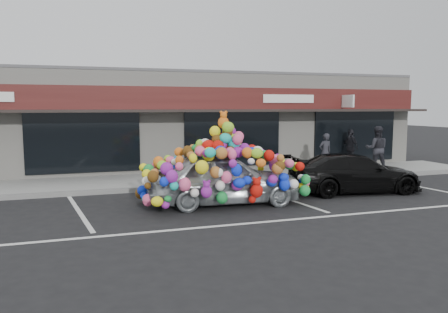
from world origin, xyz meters
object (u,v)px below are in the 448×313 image
object	(u,v)px
black_sedan	(354,173)
pedestrian_c	(350,147)
toy_car	(224,172)
pedestrian_a	(325,152)
pedestrian_b	(377,149)

from	to	relation	value
black_sedan	pedestrian_c	world-z (taller)	pedestrian_c
toy_car	pedestrian_c	xyz separation A→B (m)	(7.67, 5.09, 0.05)
black_sedan	pedestrian_c	distance (m)	5.67
pedestrian_c	pedestrian_a	bearing A→B (deg)	-65.80
black_sedan	pedestrian_b	size ratio (longest dim) A/B	2.37
toy_car	pedestrian_c	world-z (taller)	toy_car
pedestrian_b	pedestrian_c	bearing A→B (deg)	-57.92
toy_car	pedestrian_b	xyz separation A→B (m)	(7.73, 3.30, 0.16)
black_sedan	pedestrian_a	xyz separation A→B (m)	(1.14, 3.70, 0.29)
black_sedan	pedestrian_c	size ratio (longest dim) A/B	2.67
pedestrian_a	pedestrian_c	bearing A→B (deg)	-154.86
black_sedan	pedestrian_a	size ratio (longest dim) A/B	2.82
toy_car	black_sedan	xyz separation A→B (m)	(4.60, 0.32, -0.28)
pedestrian_a	pedestrian_c	xyz separation A→B (m)	(1.93, 1.06, 0.05)
toy_car	black_sedan	distance (m)	4.62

